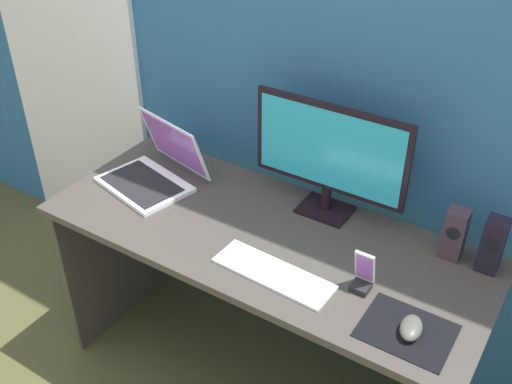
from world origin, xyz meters
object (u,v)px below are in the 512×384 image
(speaker_near_monitor, at_px, (455,233))
(mouse, at_px, (411,328))
(speaker_right, at_px, (493,245))
(phone_in_dock, at_px, (363,276))
(monitor, at_px, (329,155))
(laptop, at_px, (154,171))
(keyboard_external, at_px, (273,274))

(speaker_near_monitor, distance_m, mouse, 0.39)
(speaker_right, relative_size, phone_in_dock, 1.35)
(speaker_near_monitor, height_order, phone_in_dock, speaker_near_monitor)
(speaker_right, distance_m, phone_in_dock, 0.41)
(speaker_near_monitor, bearing_deg, monitor, 179.89)
(monitor, height_order, phone_in_dock, monitor)
(phone_in_dock, bearing_deg, laptop, 172.52)
(speaker_right, bearing_deg, keyboard_external, -144.80)
(speaker_right, distance_m, speaker_near_monitor, 0.12)
(monitor, xyz_separation_m, speaker_right, (0.56, -0.00, -0.14))
(keyboard_external, bearing_deg, mouse, 2.38)
(speaker_right, xyz_separation_m, mouse, (-0.10, -0.39, -0.07))
(monitor, xyz_separation_m, mouse, (0.46, -0.39, -0.21))
(monitor, relative_size, speaker_right, 2.98)
(speaker_near_monitor, relative_size, mouse, 1.76)
(monitor, bearing_deg, mouse, -40.05)
(speaker_right, bearing_deg, monitor, 179.91)
(laptop, xyz_separation_m, mouse, (1.09, -0.21, -0.03))
(speaker_right, xyz_separation_m, speaker_near_monitor, (-0.12, -0.00, -0.00))
(keyboard_external, bearing_deg, phone_in_dock, 22.59)
(laptop, bearing_deg, monitor, 15.42)
(speaker_right, bearing_deg, laptop, -171.75)
(speaker_right, relative_size, speaker_near_monitor, 1.05)
(laptop, distance_m, keyboard_external, 0.69)
(monitor, relative_size, mouse, 5.54)
(speaker_near_monitor, height_order, laptop, laptop)
(speaker_near_monitor, bearing_deg, keyboard_external, -138.19)
(phone_in_dock, bearing_deg, speaker_right, 45.10)
(keyboard_external, relative_size, mouse, 3.88)
(mouse, distance_m, phone_in_dock, 0.21)
(mouse, xyz_separation_m, phone_in_dock, (-0.19, 0.09, 0.03))
(mouse, bearing_deg, monitor, 130.35)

